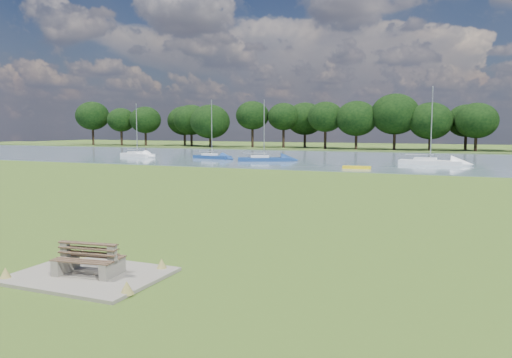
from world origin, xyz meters
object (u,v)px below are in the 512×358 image
at_px(sailboat_3, 263,158).
at_px(sailboat_2, 429,161).
at_px(sailboat_1, 212,156).
at_px(sailboat_5, 137,154).
at_px(bench_pair, 89,260).
at_px(kayak, 357,167).

bearing_deg(sailboat_3, sailboat_2, -17.92).
relative_size(sailboat_2, sailboat_3, 1.15).
distance_m(sailboat_2, sailboat_3, 19.61).
relative_size(sailboat_1, sailboat_2, 0.89).
bearing_deg(sailboat_5, bench_pair, -37.58).
distance_m(kayak, sailboat_2, 10.90).
height_order(sailboat_2, sailboat_5, sailboat_2).
height_order(kayak, sailboat_1, sailboat_1).
xyz_separation_m(kayak, sailboat_5, (-33.34, 8.67, 0.29)).
bearing_deg(kayak, sailboat_2, 48.70).
bearing_deg(sailboat_3, sailboat_1, 145.03).
distance_m(bench_pair, sailboat_2, 48.93).
bearing_deg(sailboat_5, sailboat_2, 17.80).
relative_size(bench_pair, kayak, 0.69).
distance_m(sailboat_1, sailboat_5, 12.12).
relative_size(kayak, sailboat_5, 0.37).
bearing_deg(sailboat_2, sailboat_3, -171.33).
distance_m(bench_pair, sailboat_1, 52.91).
xyz_separation_m(sailboat_3, sailboat_5, (-20.30, 1.78, 0.02)).
distance_m(kayak, sailboat_5, 34.45).
relative_size(kayak, sailboat_2, 0.32).
height_order(bench_pair, sailboat_1, sailboat_1).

